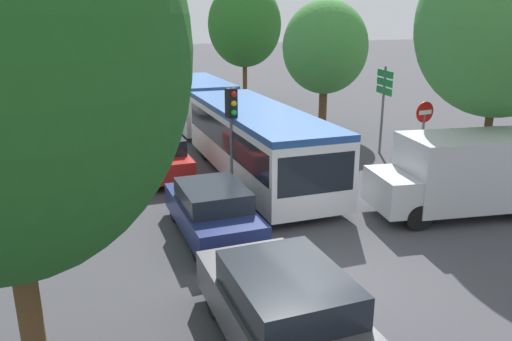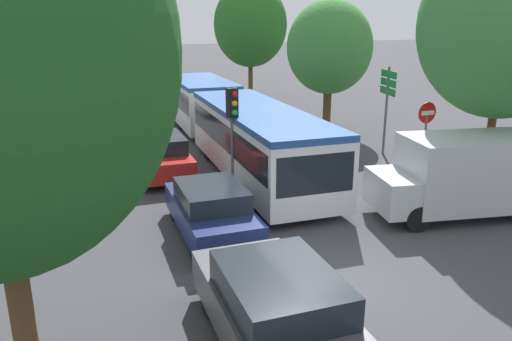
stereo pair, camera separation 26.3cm
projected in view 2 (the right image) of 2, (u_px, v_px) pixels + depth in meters
The scene contains 15 objects.
ground_plane at pixel (328, 280), 10.80m from camera, with size 200.00×200.00×0.00m, color #3D3D42.
articulated_bus at pixel (230, 119), 20.56m from camera, with size 3.77×16.92×2.49m.
city_bus_rear at pixel (103, 85), 31.06m from camera, with size 3.05×11.51×2.45m.
queued_car_graphite at pixel (277, 311), 8.27m from camera, with size 2.13×4.54×1.54m.
queued_car_navy at pixel (211, 210), 12.87m from camera, with size 1.91×4.07×1.39m.
queued_car_red at pixel (160, 155), 17.86m from camera, with size 2.02×4.31×1.47m.
white_van at pixel (467, 174), 14.04m from camera, with size 5.31×3.00×2.31m.
traffic_light at pixel (233, 117), 15.42m from camera, with size 0.35×0.38×3.40m.
no_entry_sign at pixel (425, 130), 16.50m from camera, with size 0.70×0.08×2.82m.
direction_sign_post at pixel (387, 92), 20.12m from camera, with size 0.40×1.37×3.60m.
tree_left_far at pixel (15, 23), 21.00m from camera, with size 3.80×3.80×7.49m.
tree_left_distant at pixel (11, 30), 30.37m from camera, with size 4.58×4.58×6.84m.
tree_right_near at pixel (506, 25), 14.73m from camera, with size 5.08×5.08×8.02m.
tree_right_mid at pixel (329, 47), 23.58m from camera, with size 4.05×4.05×6.32m.
tree_right_far at pixel (250, 25), 32.40m from camera, with size 4.76×4.76×7.75m.
Camera 2 is at (-5.19, -8.26, 5.44)m, focal length 35.00 mm.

